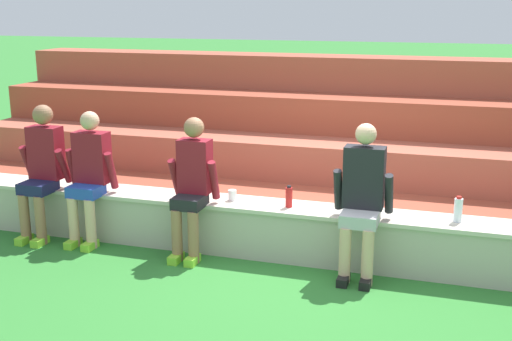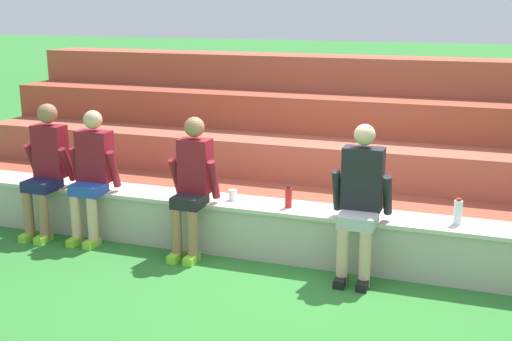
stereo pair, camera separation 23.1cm
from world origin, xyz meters
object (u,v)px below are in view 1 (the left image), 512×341
person_far_left (42,167)px  person_right_of_center (362,196)px  water_bottle_near_left (289,197)px  plastic_cup_left_end (232,195)px  person_center (192,184)px  person_left_of_center (89,173)px  water_bottle_mid_right (458,210)px

person_far_left → person_right_of_center: size_ratio=1.01×
person_far_left → water_bottle_near_left: (2.75, 0.19, -0.15)m
person_right_of_center → plastic_cup_left_end: bearing=169.5°
plastic_cup_left_end → person_right_of_center: bearing=-10.5°
person_center → water_bottle_near_left: person_center is taller
person_far_left → person_left_of_center: (0.58, 0.02, -0.02)m
person_right_of_center → plastic_cup_left_end: (-1.38, 0.26, -0.18)m
person_left_of_center → water_bottle_near_left: 2.18m
water_bottle_mid_right → plastic_cup_left_end: water_bottle_mid_right is taller
person_right_of_center → water_bottle_near_left: person_right_of_center is taller
person_left_of_center → person_right_of_center: (2.93, -0.04, 0.01)m
person_center → water_bottle_near_left: 0.99m
water_bottle_near_left → person_far_left: bearing=-176.1°
person_right_of_center → water_bottle_mid_right: (0.87, 0.24, -0.12)m
person_center → plastic_cup_left_end: (0.34, 0.26, -0.17)m
water_bottle_mid_right → water_bottle_near_left: 1.63m
person_far_left → water_bottle_near_left: size_ratio=6.56×
water_bottle_mid_right → plastic_cup_left_end: bearing=179.7°
person_left_of_center → plastic_cup_left_end: bearing=8.0°
person_right_of_center → person_left_of_center: bearing=179.2°
person_right_of_center → water_bottle_near_left: 0.80m
person_right_of_center → person_far_left: bearing=179.6°
person_right_of_center → water_bottle_near_left: bearing=164.6°
water_bottle_mid_right → water_bottle_near_left: (-1.63, -0.03, -0.01)m
person_left_of_center → water_bottle_near_left: person_left_of_center is taller
person_right_of_center → water_bottle_mid_right: 0.91m
person_far_left → water_bottle_mid_right: (4.38, 0.22, -0.13)m
person_left_of_center → water_bottle_mid_right: person_left_of_center is taller
person_far_left → water_bottle_near_left: person_far_left is taller
person_center → water_bottle_near_left: size_ratio=6.38×
person_far_left → person_left_of_center: size_ratio=1.03×
plastic_cup_left_end → water_bottle_mid_right: bearing=-0.3°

